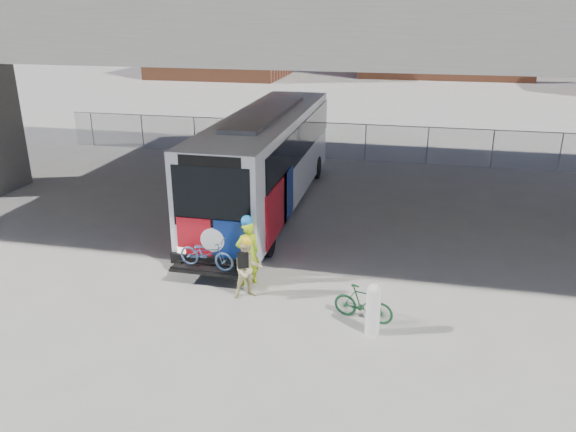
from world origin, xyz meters
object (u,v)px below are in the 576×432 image
(cyclist_tan, at_px, (248,269))
(bus, at_px, (267,153))
(cyclist_hivis, at_px, (248,251))
(bollard, at_px, (373,307))
(bike_parked, at_px, (363,303))

(cyclist_tan, bearing_deg, bus, 72.83)
(bus, bearing_deg, cyclist_hivis, -80.20)
(bollard, relative_size, bike_parked, 0.86)
(cyclist_tan, bearing_deg, bollard, -45.39)
(cyclist_hivis, bearing_deg, bike_parked, 121.05)
(cyclist_hivis, bearing_deg, bus, -118.37)
(cyclist_hivis, relative_size, cyclist_tan, 1.16)
(bike_parked, bearing_deg, bus, 44.15)
(bollard, xyz_separation_m, cyclist_tan, (-3.35, 1.07, 0.13))
(bollard, height_order, cyclist_hivis, cyclist_hivis)
(bus, relative_size, bollard, 10.00)
(bus, xyz_separation_m, cyclist_hivis, (1.09, -6.33, -1.14))
(cyclist_hivis, xyz_separation_m, bike_parked, (3.29, -1.25, -0.52))
(bus, xyz_separation_m, cyclist_tan, (1.31, -7.07, -1.28))
(bollard, relative_size, cyclist_hivis, 0.64)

